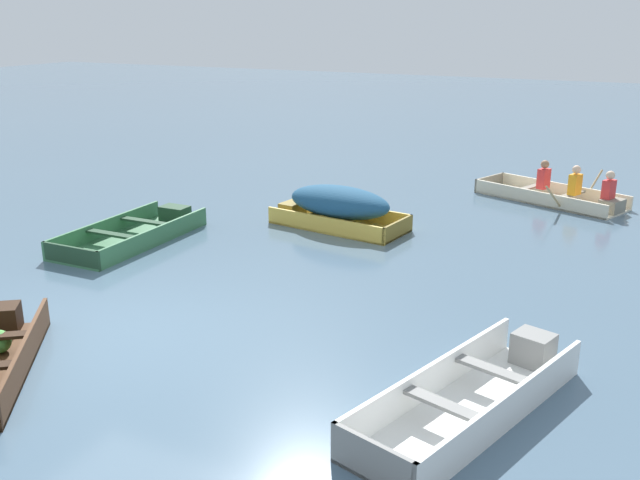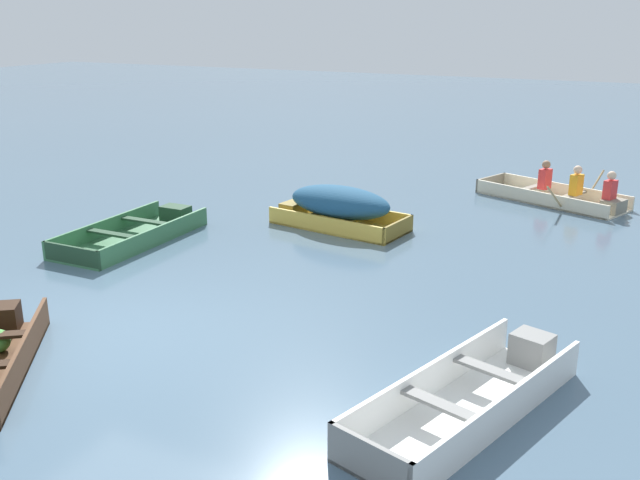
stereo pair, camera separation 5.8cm
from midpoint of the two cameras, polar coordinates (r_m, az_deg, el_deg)
The scene contains 5 objects.
ground_plane at distance 9.56m, azimuth -16.72°, elevation -7.37°, with size 80.00×80.00×0.00m, color slate.
skiff_yellow_near_moored at distance 13.61m, azimuth 1.64°, elevation 2.80°, with size 2.72×1.45×0.79m.
skiff_white_mid_moored at distance 7.73m, azimuth 12.40°, elevation -12.06°, with size 1.83×3.29×0.41m.
skiff_green_far_moored at distance 13.37m, azimuth -14.34°, elevation 0.55°, with size 1.22×2.99×0.34m.
rowboat_cream_with_crew at distance 16.25m, azimuth 18.80°, elevation 3.45°, with size 3.36×2.41×0.88m.
Camera 2 is at (6.13, -6.20, 3.93)m, focal length 40.00 mm.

